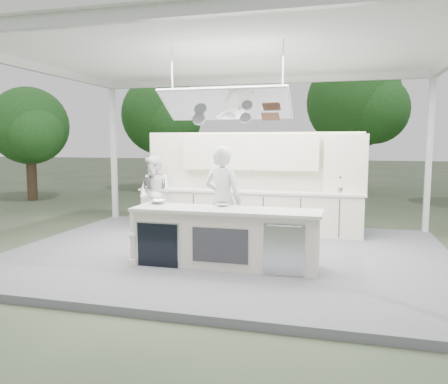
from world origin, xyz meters
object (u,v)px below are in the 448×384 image
(head_chef, at_px, (223,200))
(sous_chef, at_px, (155,193))
(back_counter, at_px, (248,211))
(demo_island, at_px, (224,237))

(head_chef, relative_size, sous_chef, 1.14)
(back_counter, distance_m, sous_chef, 2.19)
(demo_island, distance_m, sous_chef, 3.39)
(head_chef, bearing_deg, demo_island, 120.17)
(back_counter, distance_m, head_chef, 2.11)
(demo_island, height_order, back_counter, same)
(back_counter, bearing_deg, demo_island, -86.37)
(demo_island, height_order, sous_chef, sous_chef)
(back_counter, bearing_deg, head_chef, -91.49)
(demo_island, xyz_separation_m, back_counter, (-0.18, 2.81, 0.00))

